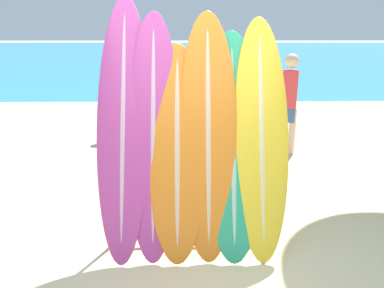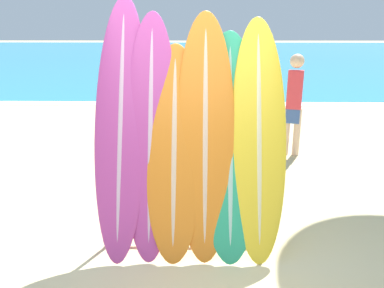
{
  "view_description": "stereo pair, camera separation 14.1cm",
  "coord_description": "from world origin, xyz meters",
  "px_view_note": "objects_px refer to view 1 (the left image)",
  "views": [
    {
      "loc": [
        -0.14,
        -2.89,
        2.09
      ],
      "look_at": [
        -0.09,
        1.25,
        0.83
      ],
      "focal_mm": 35.0,
      "sensor_mm": 36.0,
      "label": 1
    },
    {
      "loc": [
        -0.0,
        -2.89,
        2.09
      ],
      "look_at": [
        -0.09,
        1.25,
        0.83
      ],
      "focal_mm": 35.0,
      "sensor_mm": 36.0,
      "label": 2
    }
  ],
  "objects_px": {
    "surfboard_slot_1": "(153,134)",
    "surfboard_slot_4": "(233,144)",
    "surfboard_slot_3": "(208,134)",
    "person_far_left": "(201,75)",
    "surfboard_slot_2": "(177,151)",
    "person_mid_beach": "(249,76)",
    "person_far_right": "(289,101)",
    "surfboard_slot_5": "(261,137)",
    "surfboard_rack": "(193,205)",
    "person_near_water": "(126,89)",
    "surfboard_slot_0": "(123,125)"
  },
  "relations": [
    {
      "from": "surfboard_slot_0",
      "to": "surfboard_slot_5",
      "type": "height_order",
      "value": "surfboard_slot_0"
    },
    {
      "from": "surfboard_slot_3",
      "to": "person_near_water",
      "type": "relative_size",
      "value": 1.34
    },
    {
      "from": "surfboard_slot_2",
      "to": "surfboard_slot_4",
      "type": "bearing_deg",
      "value": 3.9
    },
    {
      "from": "surfboard_slot_1",
      "to": "person_mid_beach",
      "type": "bearing_deg",
      "value": 72.68
    },
    {
      "from": "surfboard_slot_0",
      "to": "person_far_right",
      "type": "bearing_deg",
      "value": 49.97
    },
    {
      "from": "person_near_water",
      "to": "person_far_right",
      "type": "height_order",
      "value": "person_far_right"
    },
    {
      "from": "surfboard_slot_1",
      "to": "surfboard_slot_5",
      "type": "height_order",
      "value": "surfboard_slot_1"
    },
    {
      "from": "surfboard_rack",
      "to": "surfboard_slot_4",
      "type": "bearing_deg",
      "value": 11.54
    },
    {
      "from": "surfboard_rack",
      "to": "surfboard_slot_3",
      "type": "xyz_separation_m",
      "value": [
        0.15,
        0.09,
        0.7
      ]
    },
    {
      "from": "surfboard_slot_4",
      "to": "person_far_left",
      "type": "xyz_separation_m",
      "value": [
        -0.07,
        6.38,
        -0.06
      ]
    },
    {
      "from": "surfboard_slot_0",
      "to": "person_far_right",
      "type": "height_order",
      "value": "surfboard_slot_0"
    },
    {
      "from": "surfboard_slot_5",
      "to": "person_far_right",
      "type": "height_order",
      "value": "surfboard_slot_5"
    },
    {
      "from": "surfboard_rack",
      "to": "surfboard_slot_2",
      "type": "xyz_separation_m",
      "value": [
        -0.15,
        0.04,
        0.55
      ]
    },
    {
      "from": "surfboard_slot_1",
      "to": "surfboard_slot_3",
      "type": "xyz_separation_m",
      "value": [
        0.52,
        -0.02,
        0.0
      ]
    },
    {
      "from": "surfboard_slot_3",
      "to": "person_far_left",
      "type": "bearing_deg",
      "value": 88.5
    },
    {
      "from": "surfboard_slot_1",
      "to": "surfboard_slot_3",
      "type": "relative_size",
      "value": 1.0
    },
    {
      "from": "surfboard_rack",
      "to": "surfboard_slot_2",
      "type": "bearing_deg",
      "value": 164.2
    },
    {
      "from": "surfboard_slot_4",
      "to": "person_far_right",
      "type": "bearing_deg",
      "value": 65.62
    },
    {
      "from": "surfboard_slot_0",
      "to": "person_near_water",
      "type": "relative_size",
      "value": 1.43
    },
    {
      "from": "surfboard_slot_1",
      "to": "person_near_water",
      "type": "height_order",
      "value": "surfboard_slot_1"
    },
    {
      "from": "surfboard_slot_3",
      "to": "surfboard_rack",
      "type": "bearing_deg",
      "value": -147.75
    },
    {
      "from": "surfboard_rack",
      "to": "surfboard_slot_5",
      "type": "relative_size",
      "value": 0.74
    },
    {
      "from": "person_far_right",
      "to": "surfboard_rack",
      "type": "bearing_deg",
      "value": 76.43
    },
    {
      "from": "surfboard_slot_3",
      "to": "person_near_water",
      "type": "bearing_deg",
      "value": 108.79
    },
    {
      "from": "surfboard_slot_3",
      "to": "surfboard_slot_0",
      "type": "bearing_deg",
      "value": 176.31
    },
    {
      "from": "surfboard_rack",
      "to": "person_mid_beach",
      "type": "distance_m",
      "value": 6.31
    },
    {
      "from": "surfboard_slot_2",
      "to": "surfboard_slot_4",
      "type": "xyz_separation_m",
      "value": [
        0.53,
        0.04,
        0.06
      ]
    },
    {
      "from": "surfboard_slot_0",
      "to": "surfboard_slot_2",
      "type": "height_order",
      "value": "surfboard_slot_0"
    },
    {
      "from": "person_mid_beach",
      "to": "person_far_right",
      "type": "relative_size",
      "value": 1.05
    },
    {
      "from": "person_near_water",
      "to": "person_far_left",
      "type": "height_order",
      "value": "person_far_left"
    },
    {
      "from": "surfboard_slot_4",
      "to": "person_far_left",
      "type": "bearing_deg",
      "value": 90.65
    },
    {
      "from": "surfboard_slot_3",
      "to": "person_near_water",
      "type": "height_order",
      "value": "surfboard_slot_3"
    },
    {
      "from": "surfboard_slot_0",
      "to": "surfboard_slot_2",
      "type": "relative_size",
      "value": 1.23
    },
    {
      "from": "person_mid_beach",
      "to": "surfboard_slot_5",
      "type": "bearing_deg",
      "value": -68.44
    },
    {
      "from": "surfboard_slot_3",
      "to": "person_far_right",
      "type": "height_order",
      "value": "surfboard_slot_3"
    },
    {
      "from": "surfboard_slot_2",
      "to": "person_far_left",
      "type": "bearing_deg",
      "value": 85.9
    },
    {
      "from": "person_near_water",
      "to": "surfboard_slot_5",
      "type": "bearing_deg",
      "value": -127.41
    },
    {
      "from": "surfboard_slot_3",
      "to": "person_far_left",
      "type": "distance_m",
      "value": 6.38
    },
    {
      "from": "person_mid_beach",
      "to": "person_near_water",
      "type": "bearing_deg",
      "value": -119.23
    },
    {
      "from": "person_far_left",
      "to": "person_far_right",
      "type": "height_order",
      "value": "person_far_left"
    },
    {
      "from": "surfboard_slot_3",
      "to": "surfboard_slot_5",
      "type": "bearing_deg",
      "value": -0.33
    },
    {
      "from": "surfboard_slot_2",
      "to": "surfboard_rack",
      "type": "bearing_deg",
      "value": -15.8
    },
    {
      "from": "surfboard_slot_0",
      "to": "surfboard_slot_1",
      "type": "relative_size",
      "value": 1.07
    },
    {
      "from": "surfboard_slot_0",
      "to": "person_far_left",
      "type": "bearing_deg",
      "value": 81.19
    },
    {
      "from": "surfboard_slot_0",
      "to": "surfboard_slot_4",
      "type": "height_order",
      "value": "surfboard_slot_0"
    },
    {
      "from": "surfboard_slot_5",
      "to": "surfboard_slot_2",
      "type": "bearing_deg",
      "value": -176.66
    },
    {
      "from": "person_near_water",
      "to": "surfboard_slot_3",
      "type": "bearing_deg",
      "value": -133.23
    },
    {
      "from": "surfboard_slot_1",
      "to": "surfboard_slot_4",
      "type": "bearing_deg",
      "value": -2.19
    },
    {
      "from": "surfboard_slot_3",
      "to": "surfboard_slot_4",
      "type": "bearing_deg",
      "value": -3.22
    },
    {
      "from": "surfboard_slot_2",
      "to": "surfboard_slot_3",
      "type": "relative_size",
      "value": 0.87
    }
  ]
}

